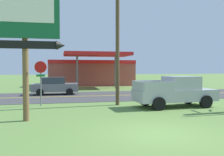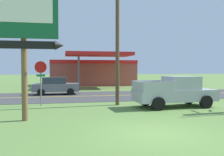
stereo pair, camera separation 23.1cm
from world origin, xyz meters
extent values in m
plane|color=#5B7F3D|center=(0.00, 0.00, 0.00)|extent=(180.00, 180.00, 0.00)
cube|color=#3D3D3F|center=(0.00, 13.00, 0.01)|extent=(140.00, 8.00, 0.02)
cube|color=gold|center=(0.00, 13.00, 0.02)|extent=(126.00, 0.20, 0.01)
cylinder|color=brown|center=(-5.10, 3.47, 3.12)|extent=(0.28, 0.28, 6.24)
cube|color=#145633|center=(-5.10, 3.29, 4.90)|extent=(3.16, 0.16, 2.09)
cube|color=white|center=(-5.10, 3.20, 5.15)|extent=(2.65, 0.03, 1.17)
cube|color=black|center=(-5.10, 3.29, 3.55)|extent=(2.84, 0.12, 0.36)
cone|color=black|center=(-3.48, 3.29, 3.55)|extent=(0.40, 0.44, 0.44)
cylinder|color=slate|center=(-4.75, 8.12, 1.10)|extent=(0.08, 0.08, 2.20)
cylinder|color=red|center=(-4.75, 8.09, 2.55)|extent=(0.76, 0.03, 0.76)
cylinder|color=white|center=(-4.75, 8.11, 2.55)|extent=(0.80, 0.01, 0.80)
cube|color=#19722D|center=(-4.75, 8.09, 2.00)|extent=(0.56, 0.03, 0.14)
cylinder|color=brown|center=(0.27, 7.48, 4.87)|extent=(0.26, 0.26, 9.74)
cube|color=#A84C42|center=(0.99, 27.70, 1.80)|extent=(12.00, 6.00, 3.60)
cube|color=red|center=(0.99, 24.65, 3.35)|extent=(12.00, 0.12, 0.50)
cube|color=red|center=(0.99, 21.70, 4.20)|extent=(8.00, 5.00, 0.40)
cylinder|color=slate|center=(-1.41, 21.70, 2.10)|extent=(0.24, 0.24, 4.20)
cylinder|color=slate|center=(3.39, 21.70, 2.10)|extent=(0.24, 0.24, 4.20)
cube|color=#A8AAAF|center=(3.66, 5.92, 0.76)|extent=(5.32, 2.29, 0.72)
cube|color=#A8AAAF|center=(4.11, 5.95, 1.54)|extent=(2.01, 1.92, 0.84)
cube|color=#28333D|center=(5.00, 6.01, 1.54)|extent=(0.21, 1.66, 0.71)
cube|color=#A8AAAF|center=(2.08, 6.74, 1.40)|extent=(1.95, 0.25, 0.56)
cube|color=#A8AAAF|center=(2.20, 4.90, 1.40)|extent=(1.95, 0.25, 0.56)
cube|color=#A8AAAF|center=(1.16, 5.76, 1.40)|extent=(0.24, 1.88, 0.56)
cylinder|color=black|center=(5.20, 7.00, 0.40)|extent=(0.82, 0.33, 0.80)
cylinder|color=black|center=(5.33, 5.05, 0.40)|extent=(0.82, 0.33, 0.80)
cylinder|color=black|center=(1.99, 6.79, 0.40)|extent=(0.82, 0.33, 0.80)
cylinder|color=black|center=(2.11, 4.84, 0.40)|extent=(0.82, 0.33, 0.80)
cube|color=slate|center=(-3.96, 15.00, 0.68)|extent=(4.20, 1.76, 0.72)
cube|color=#2D3842|center=(-4.11, 15.00, 1.34)|extent=(2.10, 1.56, 0.60)
cylinder|color=black|center=(-2.65, 15.88, 0.32)|extent=(0.64, 0.24, 0.64)
cylinder|color=black|center=(-2.65, 14.12, 0.32)|extent=(0.64, 0.24, 0.64)
cylinder|color=black|center=(-5.26, 15.88, 0.32)|extent=(0.64, 0.24, 0.64)
cylinder|color=black|center=(-5.26, 14.12, 0.32)|extent=(0.64, 0.24, 0.64)
camera|label=1|loc=(-3.57, -8.65, 2.48)|focal=39.67mm
camera|label=2|loc=(-3.34, -8.70, 2.48)|focal=39.67mm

